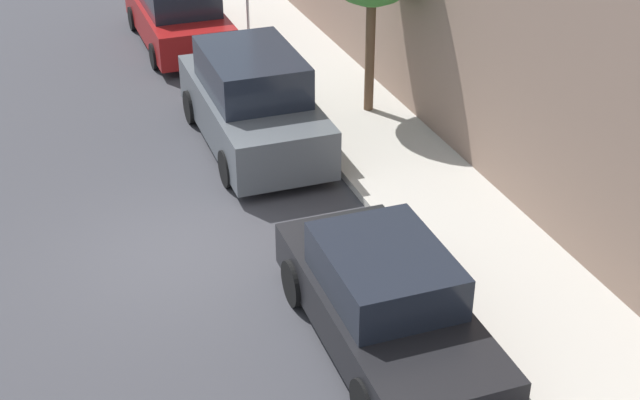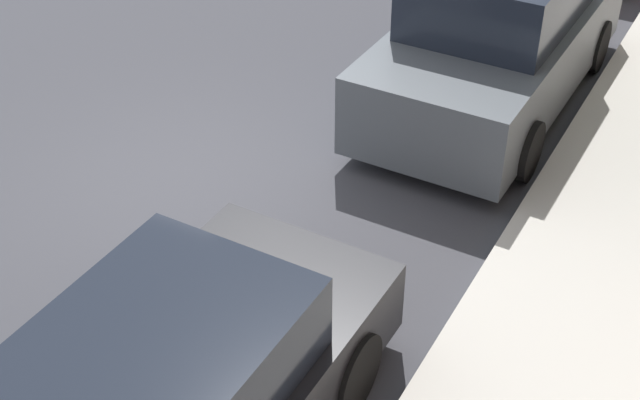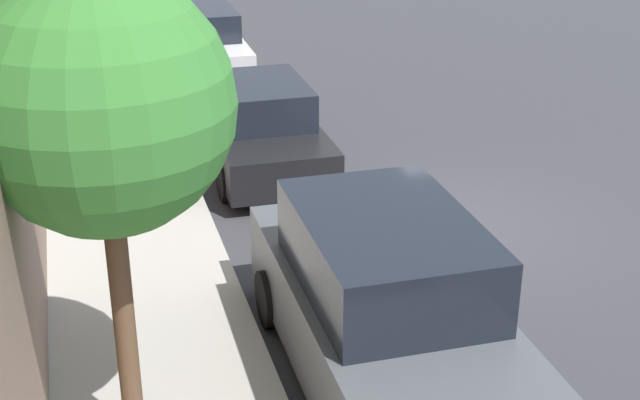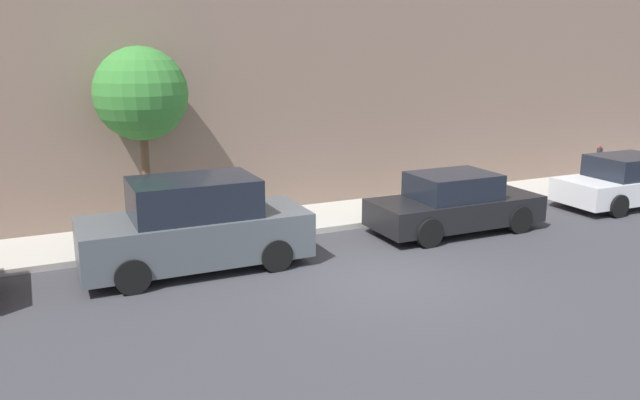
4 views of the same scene
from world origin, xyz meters
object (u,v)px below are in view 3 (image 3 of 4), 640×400
object	(u,v)px
parked_suv_third	(385,307)
street_tree	(102,106)
parked_sedan_nearest	(201,42)
parked_sedan_second	(258,126)
parking_meter_near	(125,29)

from	to	relation	value
parked_suv_third	street_tree	bearing A→B (deg)	10.33
parked_sedan_nearest	parked_suv_third	bearing A→B (deg)	89.49
parked_sedan_second	street_tree	bearing A→B (deg)	68.65
parking_meter_near	parked_sedan_nearest	bearing A→B (deg)	157.93
parked_sedan_second	street_tree	size ratio (longest dim) A/B	0.99
parked_sedan_nearest	parked_sedan_second	distance (m)	6.38
parked_sedan_nearest	parking_meter_near	world-z (taller)	parked_sedan_nearest
street_tree	parked_sedan_nearest	bearing A→B (deg)	-101.81
parking_meter_near	street_tree	size ratio (longest dim) A/B	0.30
parking_meter_near	parked_sedan_second	bearing A→B (deg)	103.48
parked_sedan_nearest	street_tree	xyz separation A→B (m)	(2.85, 13.63, 2.84)
parking_meter_near	street_tree	world-z (taller)	street_tree
parked_sedan_nearest	parking_meter_near	xyz separation A→B (m)	(1.71, -0.69, 0.27)
parking_meter_near	street_tree	bearing A→B (deg)	85.45
parked_suv_third	parked_sedan_second	bearing A→B (deg)	-90.88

